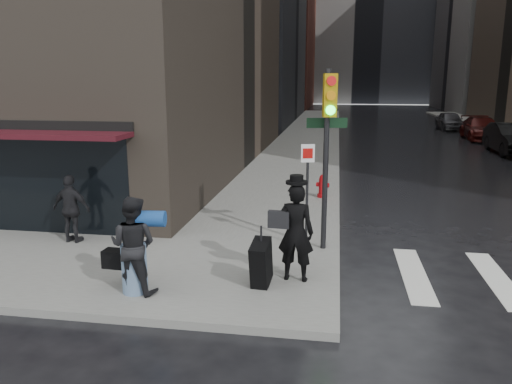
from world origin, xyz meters
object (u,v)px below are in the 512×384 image
(parked_car_2, at_px, (512,139))
(parked_car_3, at_px, (481,128))
(parked_car_4, at_px, (450,121))
(man_greycoat, at_px, (72,209))
(fire_hydrant, at_px, (323,187))
(man_jeans, at_px, (133,245))
(man_overcoat, at_px, (289,237))
(traffic_light, at_px, (326,136))

(parked_car_2, bearing_deg, parked_car_3, 88.96)
(parked_car_3, height_order, parked_car_4, parked_car_3)
(parked_car_2, bearing_deg, man_greycoat, -130.04)
(man_greycoat, relative_size, fire_hydrant, 2.15)
(man_jeans, bearing_deg, parked_car_2, -118.12)
(man_overcoat, xyz_separation_m, man_greycoat, (-5.20, 1.50, -0.07))
(parked_car_2, bearing_deg, parked_car_4, 92.53)
(man_overcoat, relative_size, parked_car_2, 0.42)
(fire_hydrant, height_order, parked_car_2, parked_car_2)
(traffic_light, height_order, parked_car_4, traffic_light)
(man_jeans, relative_size, fire_hydrant, 2.37)
(man_jeans, relative_size, parked_car_4, 0.43)
(man_greycoat, relative_size, parked_car_2, 0.33)
(traffic_light, bearing_deg, man_jeans, -152.01)
(man_jeans, height_order, traffic_light, traffic_light)
(man_jeans, bearing_deg, man_overcoat, -156.66)
(traffic_light, height_order, parked_car_3, traffic_light)
(fire_hydrant, distance_m, parked_car_4, 26.71)
(parked_car_3, xyz_separation_m, parked_car_4, (-0.62, 6.51, -0.04))
(man_overcoat, distance_m, man_jeans, 2.83)
(man_jeans, relative_size, man_greycoat, 1.10)
(fire_hydrant, distance_m, parked_car_2, 15.38)
(traffic_light, bearing_deg, parked_car_4, 60.47)
(man_jeans, bearing_deg, traffic_light, -134.88)
(fire_hydrant, bearing_deg, parked_car_2, 51.90)
(man_overcoat, xyz_separation_m, parked_car_3, (10.10, 25.62, -0.29))
(man_jeans, distance_m, fire_hydrant, 8.55)
(fire_hydrant, xyz_separation_m, parked_car_2, (9.49, 12.10, 0.33))
(man_overcoat, distance_m, fire_hydrant, 7.04)
(traffic_light, relative_size, parked_car_3, 0.78)
(parked_car_3, bearing_deg, man_overcoat, -108.77)
(parked_car_2, relative_size, parked_car_3, 0.97)
(parked_car_4, bearing_deg, parked_car_3, -86.00)
(man_jeans, xyz_separation_m, parked_car_3, (12.77, 26.56, -0.30))
(man_overcoat, relative_size, man_jeans, 1.17)
(man_overcoat, height_order, traffic_light, traffic_light)
(man_overcoat, xyz_separation_m, fire_hydrant, (0.43, 7.01, -0.54))
(man_greycoat, distance_m, parked_car_3, 28.57)
(man_overcoat, relative_size, parked_car_3, 0.41)
(man_jeans, xyz_separation_m, traffic_light, (3.26, 2.85, 1.66))
(fire_hydrant, xyz_separation_m, parked_car_4, (9.05, 25.12, 0.21))
(fire_hydrant, bearing_deg, parked_car_3, 62.53)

